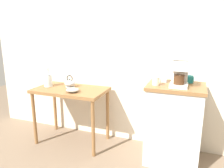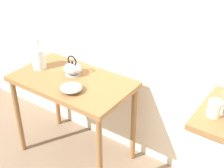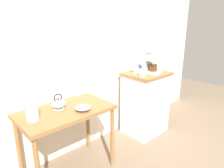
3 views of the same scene
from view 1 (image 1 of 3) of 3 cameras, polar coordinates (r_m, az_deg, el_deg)
ground_plane at (r=2.96m, az=1.45°, el=-16.44°), size 8.00×8.00×0.00m
back_wall at (r=2.86m, az=5.95°, el=11.93°), size 4.40×0.10×2.80m
wooden_table at (r=2.93m, az=-10.68°, el=-3.07°), size 0.94×0.54×0.75m
kitchen_counter at (r=2.62m, az=15.68°, el=-9.97°), size 0.61×0.50×0.92m
bowl_stoneware at (r=2.73m, az=-10.21°, el=-1.51°), size 0.16×0.16×0.05m
teakettle at (r=2.96m, az=-10.87°, el=0.18°), size 0.17×0.14×0.16m
glass_carafe_vase at (r=3.06m, az=-16.31°, el=1.05°), size 0.11×0.11×0.26m
coffee_maker at (r=2.39m, az=17.21°, el=2.74°), size 0.18×0.22×0.26m
mug_blue at (r=2.60m, az=16.40°, el=1.56°), size 0.09×0.08×0.09m
mug_dark_teal at (r=2.60m, az=19.63°, el=1.16°), size 0.08×0.07×0.08m
mug_small_cream at (r=2.40m, az=11.47°, el=0.81°), size 0.09×0.08×0.09m
table_clock at (r=2.55m, az=13.18°, el=1.74°), size 0.12×0.06×0.13m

